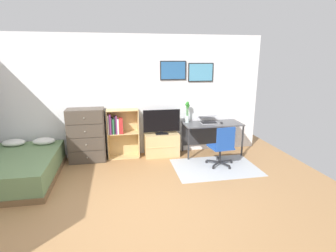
{
  "coord_description": "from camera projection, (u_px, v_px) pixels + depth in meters",
  "views": [
    {
      "loc": [
        -0.27,
        -3.56,
        2.2
      ],
      "look_at": [
        0.69,
        1.5,
        0.87
      ],
      "focal_mm": 28.42,
      "sensor_mm": 36.0,
      "label": 1
    }
  ],
  "objects": [
    {
      "name": "bamboo_vase",
      "position": [
        187.0,
        111.0,
        6.12
      ],
      "size": [
        0.11,
        0.1,
        0.49
      ],
      "color": "silver",
      "rests_on": "desk"
    },
    {
      "name": "desk",
      "position": [
        211.0,
        128.0,
        6.22
      ],
      "size": [
        1.33,
        0.6,
        0.74
      ],
      "color": "#4C4C4F",
      "rests_on": "ground_plane"
    },
    {
      "name": "dresser",
      "position": [
        87.0,
        135.0,
        5.72
      ],
      "size": [
        0.77,
        0.46,
        1.16
      ],
      "color": "#4C4238",
      "rests_on": "ground_plane"
    },
    {
      "name": "wall_back_with_posters",
      "position": [
        131.0,
        96.0,
        5.96
      ],
      "size": [
        6.12,
        0.09,
        2.7
      ],
      "color": "white",
      "rests_on": "ground_plane"
    },
    {
      "name": "ground_plane",
      "position": [
        141.0,
        209.0,
        3.99
      ],
      "size": [
        7.2,
        7.2,
        0.0
      ],
      "primitive_type": "plane",
      "color": "#A87A4C"
    },
    {
      "name": "bed",
      "position": [
        19.0,
        168.0,
        4.88
      ],
      "size": [
        1.33,
        1.94,
        0.59
      ],
      "rotation": [
        0.0,
        0.0,
        -0.0
      ],
      "color": "brown",
      "rests_on": "ground_plane"
    },
    {
      "name": "bookshelf",
      "position": [
        120.0,
        130.0,
        5.89
      ],
      "size": [
        0.69,
        0.3,
        1.1
      ],
      "color": "tan",
      "rests_on": "ground_plane"
    },
    {
      "name": "laptop",
      "position": [
        208.0,
        120.0,
        6.17
      ],
      "size": [
        0.4,
        0.43,
        0.17
      ],
      "rotation": [
        0.0,
        0.0,
        -0.05
      ],
      "color": "#B7B7BC",
      "rests_on": "desk"
    },
    {
      "name": "office_chair",
      "position": [
        223.0,
        145.0,
        5.44
      ],
      "size": [
        0.57,
        0.58,
        0.86
      ],
      "rotation": [
        0.0,
        0.0,
        0.1
      ],
      "color": "#232326",
      "rests_on": "ground_plane"
    },
    {
      "name": "computer_mouse",
      "position": [
        221.0,
        123.0,
        6.09
      ],
      "size": [
        0.06,
        0.1,
        0.03
      ],
      "primitive_type": "ellipsoid",
      "color": "#262628",
      "rests_on": "desk"
    },
    {
      "name": "area_rug",
      "position": [
        215.0,
        167.0,
        5.49
      ],
      "size": [
        1.7,
        1.2,
        0.01
      ],
      "primitive_type": "cube",
      "color": "#B2B7BC",
      "rests_on": "ground_plane"
    },
    {
      "name": "television",
      "position": [
        162.0,
        122.0,
        5.95
      ],
      "size": [
        0.83,
        0.16,
        0.56
      ],
      "color": "black",
      "rests_on": "tv_stand"
    },
    {
      "name": "tv_stand",
      "position": [
        162.0,
        145.0,
        6.11
      ],
      "size": [
        0.78,
        0.41,
        0.52
      ],
      "color": "tan",
      "rests_on": "ground_plane"
    }
  ]
}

